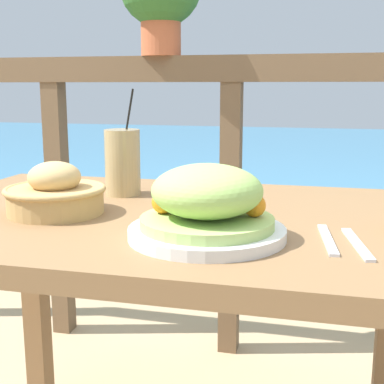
{
  "coord_description": "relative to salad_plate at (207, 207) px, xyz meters",
  "views": [
    {
      "loc": [
        0.32,
        -1.04,
        0.99
      ],
      "look_at": [
        0.08,
        -0.07,
        0.79
      ],
      "focal_mm": 50.0,
      "sensor_mm": 36.0,
      "label": 1
    }
  ],
  "objects": [
    {
      "name": "knife",
      "position": [
        0.25,
        0.02,
        -0.05
      ],
      "size": [
        0.05,
        0.18,
        0.0
      ],
      "color": "silver",
      "rests_on": "patio_table"
    },
    {
      "name": "orange_near_basket",
      "position": [
        -0.03,
        0.3,
        -0.02
      ],
      "size": [
        0.08,
        0.08,
        0.08
      ],
      "color": "orange",
      "rests_on": "patio_table"
    },
    {
      "name": "salad_plate",
      "position": [
        0.0,
        0.0,
        0.0
      ],
      "size": [
        0.27,
        0.27,
        0.13
      ],
      "color": "silver",
      "rests_on": "patio_table"
    },
    {
      "name": "drink_glass",
      "position": [
        -0.28,
        0.32,
        0.02
      ],
      "size": [
        0.08,
        0.08,
        0.25
      ],
      "color": "tan",
      "rests_on": "patio_table"
    },
    {
      "name": "bread_basket",
      "position": [
        -0.34,
        0.1,
        -0.01
      ],
      "size": [
        0.21,
        0.21,
        0.11
      ],
      "color": "tan",
      "rests_on": "patio_table"
    },
    {
      "name": "fork",
      "position": [
        0.2,
        0.03,
        -0.05
      ],
      "size": [
        0.04,
        0.18,
        0.0
      ],
      "color": "silver",
      "rests_on": "patio_table"
    },
    {
      "name": "sea_backdrop",
      "position": [
        -0.13,
        3.49,
        -0.53
      ],
      "size": [
        12.0,
        4.0,
        0.5
      ],
      "color": "teal",
      "rests_on": "ground_plane"
    },
    {
      "name": "railing_fence",
      "position": [
        -0.13,
        0.99,
        -0.04
      ],
      "size": [
        2.8,
        0.08,
        1.09
      ],
      "color": "brown",
      "rests_on": "ground_plane"
    },
    {
      "name": "patio_table",
      "position": [
        -0.13,
        0.17,
        -0.16
      ],
      "size": [
        1.12,
        0.75,
        0.73
      ],
      "color": "olive",
      "rests_on": "ground_plane"
    }
  ]
}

